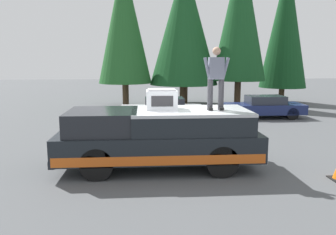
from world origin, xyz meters
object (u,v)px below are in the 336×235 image
(parked_car_navy, at_px, (264,107))
(pickup_truck, at_px, (159,138))
(parked_car_silver, at_px, (163,109))
(person_on_truck_bed, at_px, (216,77))
(compressor_unit, at_px, (162,99))

(parked_car_navy, bearing_deg, pickup_truck, 143.68)
(pickup_truck, xyz_separation_m, parked_car_navy, (7.98, -5.87, -0.29))
(parked_car_navy, xyz_separation_m, parked_car_silver, (-0.56, 5.33, 0.00))
(person_on_truck_bed, relative_size, parked_car_navy, 0.41)
(pickup_truck, distance_m, person_on_truck_bed, 2.28)
(compressor_unit, bearing_deg, pickup_truck, 147.59)
(pickup_truck, height_order, compressor_unit, compressor_unit)
(pickup_truck, bearing_deg, person_on_truck_bed, -94.31)
(pickup_truck, height_order, parked_car_navy, pickup_truck)
(compressor_unit, distance_m, person_on_truck_bed, 1.60)
(compressor_unit, distance_m, parked_car_silver, 7.41)
(pickup_truck, xyz_separation_m, compressor_unit, (0.14, -0.09, 1.05))
(pickup_truck, distance_m, parked_car_silver, 7.45)
(pickup_truck, bearing_deg, parked_car_navy, -36.32)
(parked_car_navy, height_order, parked_car_silver, same)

